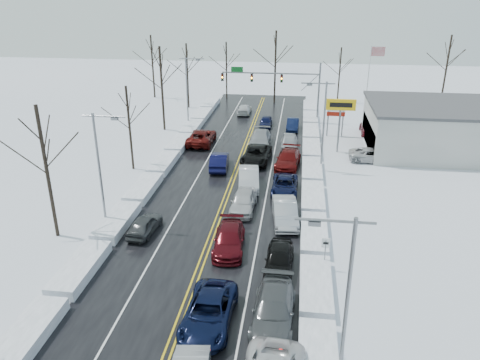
# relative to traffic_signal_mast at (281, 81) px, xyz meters

# --- Properties ---
(ground) EXTENTS (160.00, 160.00, 0.00)m
(ground) POSITION_rel_traffic_signal_mast_xyz_m (-3.45, -27.99, -5.48)
(ground) COLOR silver
(ground) RESTS_ON ground
(road_surface) EXTENTS (14.00, 84.00, 0.01)m
(road_surface) POSITION_rel_traffic_signal_mast_xyz_m (-3.45, -25.99, -5.47)
(road_surface) COLOR black
(road_surface) RESTS_ON ground
(snow_bank_left) EXTENTS (1.95, 72.00, 0.75)m
(snow_bank_left) POSITION_rel_traffic_signal_mast_xyz_m (-11.05, -25.99, -5.48)
(snow_bank_left) COLOR white
(snow_bank_left) RESTS_ON ground
(snow_bank_right) EXTENTS (1.95, 72.00, 0.75)m
(snow_bank_right) POSITION_rel_traffic_signal_mast_xyz_m (4.15, -25.99, -5.48)
(snow_bank_right) COLOR white
(snow_bank_right) RESTS_ON ground
(traffic_signal_mast) EXTENTS (13.28, 0.39, 8.00)m
(traffic_signal_mast) POSITION_rel_traffic_signal_mast_xyz_m (0.00, 0.00, 0.00)
(traffic_signal_mast) COLOR slate
(traffic_signal_mast) RESTS_ON ground
(tires_plus_sign) EXTENTS (3.20, 0.34, 6.00)m
(tires_plus_sign) POSITION_rel_traffic_signal_mast_xyz_m (7.05, -12.00, -0.49)
(tires_plus_sign) COLOR slate
(tires_plus_sign) RESTS_ON ground
(used_vehicles_sign) EXTENTS (2.20, 0.22, 4.65)m
(used_vehicles_sign) POSITION_rel_traffic_signal_mast_xyz_m (7.05, -5.99, -2.16)
(used_vehicles_sign) COLOR slate
(used_vehicles_sign) RESTS_ON ground
(speed_limit_sign) EXTENTS (0.55, 0.09, 2.35)m
(speed_limit_sign) POSITION_rel_traffic_signal_mast_xyz_m (4.75, -35.99, -3.84)
(speed_limit_sign) COLOR slate
(speed_limit_sign) RESTS_ON ground
(flagpole) EXTENTS (1.87, 1.20, 10.00)m
(flagpole) POSITION_rel_traffic_signal_mast_xyz_m (11.72, 2.01, 0.45)
(flagpole) COLOR silver
(flagpole) RESTS_ON ground
(dealership_building) EXTENTS (20.40, 12.40, 5.30)m
(dealership_building) POSITION_rel_traffic_signal_mast_xyz_m (20.53, -9.99, -2.82)
(dealership_building) COLOR #BBBBB5
(dealership_building) RESTS_ON ground
(streetlight_se) EXTENTS (3.20, 0.25, 9.00)m
(streetlight_se) POSITION_rel_traffic_signal_mast_xyz_m (4.85, -45.99, -0.17)
(streetlight_se) COLOR slate
(streetlight_se) RESTS_ON ground
(streetlight_ne) EXTENTS (3.20, 0.25, 9.00)m
(streetlight_ne) POSITION_rel_traffic_signal_mast_xyz_m (4.85, -17.99, -0.17)
(streetlight_ne) COLOR slate
(streetlight_ne) RESTS_ON ground
(streetlight_sw) EXTENTS (3.20, 0.25, 9.00)m
(streetlight_sw) POSITION_rel_traffic_signal_mast_xyz_m (-11.74, -31.99, -0.17)
(streetlight_sw) COLOR slate
(streetlight_sw) RESTS_ON ground
(streetlight_nw) EXTENTS (3.20, 0.25, 9.00)m
(streetlight_nw) POSITION_rel_traffic_signal_mast_xyz_m (-11.74, -3.99, -0.17)
(streetlight_nw) COLOR slate
(streetlight_nw) RESTS_ON ground
(tree_left_b) EXTENTS (4.00, 4.00, 10.00)m
(tree_left_b) POSITION_rel_traffic_signal_mast_xyz_m (-14.95, -33.99, 1.51)
(tree_left_b) COLOR #2D231C
(tree_left_b) RESTS_ON ground
(tree_left_c) EXTENTS (3.40, 3.40, 8.50)m
(tree_left_c) POSITION_rel_traffic_signal_mast_xyz_m (-13.95, -19.99, 0.46)
(tree_left_c) COLOR #2D231C
(tree_left_c) RESTS_ON ground
(tree_left_d) EXTENTS (4.20, 4.20, 10.50)m
(tree_left_d) POSITION_rel_traffic_signal_mast_xyz_m (-14.65, -5.99, 1.86)
(tree_left_d) COLOR #2D231C
(tree_left_d) RESTS_ON ground
(tree_left_e) EXTENTS (3.80, 3.80, 9.50)m
(tree_left_e) POSITION_rel_traffic_signal_mast_xyz_m (-14.25, 6.01, 1.16)
(tree_left_e) COLOR #2D231C
(tree_left_e) RESTS_ON ground
(tree_far_a) EXTENTS (4.00, 4.00, 10.00)m
(tree_far_a) POSITION_rel_traffic_signal_mast_xyz_m (-21.45, 12.01, 1.51)
(tree_far_a) COLOR #2D231C
(tree_far_a) RESTS_ON ground
(tree_far_b) EXTENTS (3.60, 3.60, 9.00)m
(tree_far_b) POSITION_rel_traffic_signal_mast_xyz_m (-9.45, 13.01, 0.81)
(tree_far_b) COLOR #2D231C
(tree_far_b) RESTS_ON ground
(tree_far_c) EXTENTS (4.40, 4.40, 11.00)m
(tree_far_c) POSITION_rel_traffic_signal_mast_xyz_m (-1.45, 11.01, 2.21)
(tree_far_c) COLOR #2D231C
(tree_far_c) RESTS_ON ground
(tree_far_d) EXTENTS (3.40, 3.40, 8.50)m
(tree_far_d) POSITION_rel_traffic_signal_mast_xyz_m (8.55, 12.51, 0.46)
(tree_far_d) COLOR #2D231C
(tree_far_d) RESTS_ON ground
(tree_far_e) EXTENTS (4.20, 4.20, 10.50)m
(tree_far_e) POSITION_rel_traffic_signal_mast_xyz_m (24.55, 13.01, 1.86)
(tree_far_e) COLOR #2D231C
(tree_far_e) RESTS_ON ground
(queued_car_2) EXTENTS (2.71, 5.69, 1.57)m
(queued_car_2) POSITION_rel_traffic_signal_mast_xyz_m (-1.77, -42.26, -5.48)
(queued_car_2) COLOR black
(queued_car_2) RESTS_ON ground
(queued_car_3) EXTENTS (2.45, 5.33, 1.51)m
(queued_car_3) POSITION_rel_traffic_signal_mast_xyz_m (-1.86, -34.22, -5.48)
(queued_car_3) COLOR #490910
(queued_car_3) RESTS_ON ground
(queued_car_4) EXTENTS (2.05, 4.84, 1.63)m
(queued_car_4) POSITION_rel_traffic_signal_mast_xyz_m (-1.62, -27.97, -5.48)
(queued_car_4) COLOR silver
(queued_car_4) RESTS_ON ground
(queued_car_5) EXTENTS (2.44, 5.41, 1.72)m
(queued_car_5) POSITION_rel_traffic_signal_mast_xyz_m (-1.72, -23.06, -5.48)
(queued_car_5) COLOR #BABABC
(queued_car_5) RESTS_ON ground
(queued_car_6) EXTENTS (3.15, 6.07, 1.63)m
(queued_car_6) POSITION_rel_traffic_signal_mast_xyz_m (-1.66, -16.40, -5.48)
(queued_car_6) COLOR black
(queued_car_6) RESTS_ON ground
(queued_car_7) EXTENTS (2.36, 5.78, 1.68)m
(queued_car_7) POSITION_rel_traffic_signal_mast_xyz_m (-1.77, -10.99, -5.48)
(queued_car_7) COLOR gray
(queued_car_7) RESTS_ON ground
(queued_car_8) EXTENTS (1.60, 3.89, 1.32)m
(queued_car_8) POSITION_rel_traffic_signal_mast_xyz_m (-1.71, -2.90, -5.48)
(queued_car_8) COLOR black
(queued_car_8) RESTS_ON ground
(queued_car_11) EXTENTS (2.45, 5.75, 1.65)m
(queued_car_11) POSITION_rel_traffic_signal_mast_xyz_m (1.75, -41.65, -5.48)
(queued_car_11) COLOR #46494C
(queued_car_11) RESTS_ON ground
(queued_car_12) EXTENTS (1.94, 4.60, 1.55)m
(queued_car_12) POSITION_rel_traffic_signal_mast_xyz_m (1.80, -36.34, -5.48)
(queued_car_12) COLOR black
(queued_car_12) RESTS_ON ground
(queued_car_13) EXTENTS (2.43, 5.37, 1.71)m
(queued_car_13) POSITION_rel_traffic_signal_mast_xyz_m (1.90, -29.60, -5.48)
(queued_car_13) COLOR #A7A9AF
(queued_car_13) RESTS_ON ground
(queued_car_14) EXTENTS (2.36, 5.03, 1.39)m
(queued_car_14) POSITION_rel_traffic_signal_mast_xyz_m (1.64, -23.91, -5.48)
(queued_car_14) COLOR black
(queued_car_14) RESTS_ON ground
(queued_car_15) EXTENTS (2.84, 5.80, 1.62)m
(queued_car_15) POSITION_rel_traffic_signal_mast_xyz_m (1.71, -17.31, -5.48)
(queued_car_15) COLOR #4F0B0A
(queued_car_15) RESTS_ON ground
(queued_car_16) EXTENTS (1.99, 4.78, 1.62)m
(queued_car_16) POSITION_rel_traffic_signal_mast_xyz_m (1.62, -11.52, -5.48)
(queued_car_16) COLOR #A9ACB1
(queued_car_16) RESTS_ON ground
(queued_car_17) EXTENTS (1.60, 4.37, 1.43)m
(queued_car_17) POSITION_rel_traffic_signal_mast_xyz_m (1.86, -3.90, -5.48)
(queued_car_17) COLOR black
(queued_car_17) RESTS_ON ground
(oncoming_car_0) EXTENTS (2.11, 5.00, 1.61)m
(oncoming_car_0) POSITION_rel_traffic_signal_mast_xyz_m (-5.23, -18.71, -5.48)
(oncoming_car_0) COLOR black
(oncoming_car_0) RESTS_ON ground
(oncoming_car_1) EXTENTS (2.83, 6.08, 1.69)m
(oncoming_car_1) POSITION_rel_traffic_signal_mast_xyz_m (-8.68, -11.09, -5.48)
(oncoming_car_1) COLOR #500D0A
(oncoming_car_1) RESTS_ON ground
(oncoming_car_2) EXTENTS (1.89, 4.58, 1.33)m
(oncoming_car_2) POSITION_rel_traffic_signal_mast_xyz_m (-5.35, 3.29, -5.48)
(oncoming_car_2) COLOR silver
(oncoming_car_2) RESTS_ON ground
(oncoming_car_3) EXTENTS (2.00, 4.21, 1.39)m
(oncoming_car_3) POSITION_rel_traffic_signal_mast_xyz_m (-8.55, -32.75, -5.48)
(oncoming_car_3) COLOR #383A3D
(oncoming_car_3) RESTS_ON ground
(parked_car_0) EXTENTS (5.19, 2.55, 1.42)m
(parked_car_0) POSITION_rel_traffic_signal_mast_xyz_m (10.61, -14.68, -5.48)
(parked_car_0) COLOR #BABABC
(parked_car_0) RESTS_ON ground
(parked_car_1) EXTENTS (2.47, 5.42, 1.54)m
(parked_car_1) POSITION_rel_traffic_signal_mast_xyz_m (13.58, -12.40, -5.48)
(parked_car_1) COLOR white
(parked_car_1) RESTS_ON ground
(parked_car_2) EXTENTS (2.07, 4.96, 1.68)m
(parked_car_2) POSITION_rel_traffic_signal_mast_xyz_m (11.36, -4.60, -5.48)
(parked_car_2) COLOR #530B12
(parked_car_2) RESTS_ON ground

